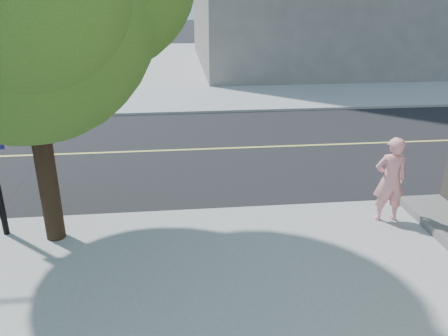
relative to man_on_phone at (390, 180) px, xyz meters
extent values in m
plane|color=black|center=(-7.74, 0.94, -1.08)|extent=(140.00, 140.00, 0.00)
cube|color=black|center=(-7.74, 5.44, -1.07)|extent=(140.00, 9.00, 0.01)
cube|color=#989898|center=(5.76, 22.44, -1.02)|extent=(29.00, 25.00, 0.12)
imported|color=pink|center=(0.00, 0.00, 0.00)|extent=(0.73, 0.51, 1.91)
cylinder|color=black|center=(-7.07, -0.01, 0.94)|extent=(0.38, 0.38, 3.79)
sphere|color=#3F6A1E|center=(-7.07, -0.01, 3.47)|extent=(4.64, 4.64, 4.64)
camera|label=1|loc=(-4.51, -8.46, 3.82)|focal=36.20mm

